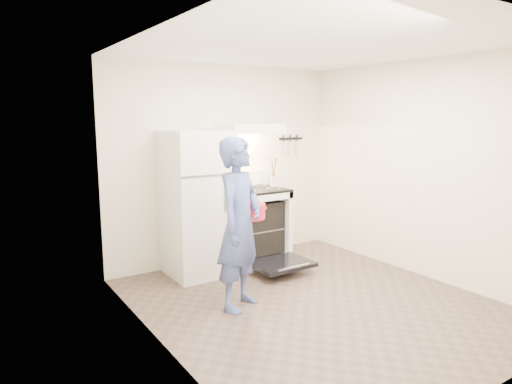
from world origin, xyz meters
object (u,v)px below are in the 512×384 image
Objects in this scene: refrigerator at (197,203)px; tea_kettle at (233,178)px; stove_body at (254,226)px; person at (240,224)px; dutch_oven at (250,212)px.

refrigerator reaches higher than tea_kettle.
refrigerator is at bearing -178.23° from stove_body.
refrigerator is at bearing 53.73° from person.
person is 0.32m from dutch_oven.
stove_body is 3.24× the size of tea_kettle.
dutch_oven is at bearing -80.23° from refrigerator.
tea_kettle is 0.17× the size of person.
refrigerator reaches higher than dutch_oven.
dutch_oven is at bearing 7.68° from person.
tea_kettle is (0.55, 0.12, 0.24)m from refrigerator.
dutch_oven is (-0.65, -0.93, 0.43)m from stove_body.
refrigerator is 1.85× the size of stove_body.
stove_body is 0.55× the size of person.
dutch_oven is at bearing -125.01° from stove_body.
stove_body is 2.42× the size of dutch_oven.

